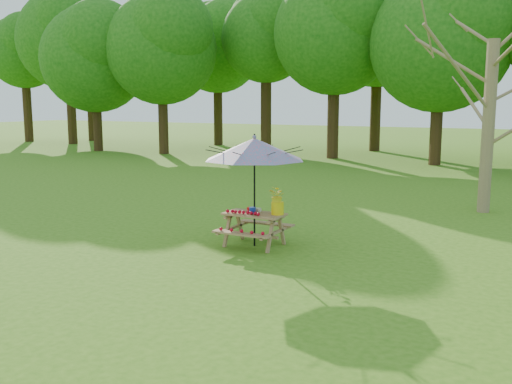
% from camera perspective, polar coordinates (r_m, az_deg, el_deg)
% --- Properties ---
extents(picnic_table, '(1.20, 1.32, 0.67)m').
position_cam_1_polar(picnic_table, '(11.44, -0.16, -3.82)').
color(picnic_table, '#976844').
rests_on(picnic_table, ground).
extents(patio_umbrella, '(2.19, 2.19, 2.25)m').
position_cam_1_polar(patio_umbrella, '(11.19, -0.16, 4.31)').
color(patio_umbrella, black).
rests_on(patio_umbrella, ground).
extents(produce_bins, '(0.23, 0.35, 0.13)m').
position_cam_1_polar(produce_bins, '(11.41, -0.28, -1.81)').
color(produce_bins, red).
rests_on(produce_bins, picnic_table).
extents(tomatoes_row, '(0.77, 0.13, 0.07)m').
position_cam_1_polar(tomatoes_row, '(11.28, -1.26, -2.04)').
color(tomatoes_row, red).
rests_on(tomatoes_row, picnic_table).
extents(flower_bucket, '(0.42, 0.40, 0.56)m').
position_cam_1_polar(flower_bucket, '(11.20, 2.17, -0.74)').
color(flower_bucket, yellow).
rests_on(flower_bucket, picnic_table).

